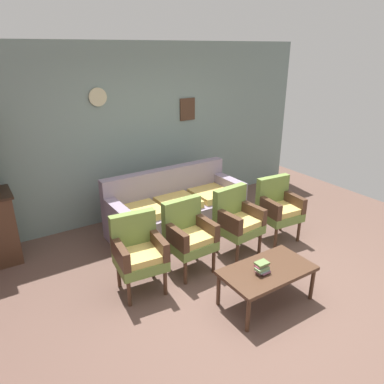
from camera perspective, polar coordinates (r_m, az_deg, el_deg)
ground_plane at (r=4.32m, az=7.81°, el=-15.46°), size 7.68×7.68×0.00m
wall_back_with_decor at (r=5.81m, az=-8.58°, el=9.18°), size 6.40×0.09×2.70m
floral_couch at (r=5.49m, az=-2.61°, el=-2.72°), size 2.08×0.84×0.90m
armchair_row_middle at (r=4.12m, az=-8.42°, el=-9.13°), size 0.56×0.54×0.90m
armchair_near_cabinet at (r=4.42m, az=-0.55°, el=-6.56°), size 0.54×0.51×0.90m
armchair_near_couch_end at (r=4.82m, az=7.10°, el=-4.20°), size 0.56×0.54×0.90m
armchair_by_doorway at (r=5.30m, az=13.43°, el=-2.20°), size 0.56×0.53×0.90m
coffee_table at (r=4.03m, az=11.75°, el=-12.29°), size 1.00×0.56×0.42m
book_stack_on_table at (r=3.89m, az=10.99°, el=-11.61°), size 0.17×0.13×0.12m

